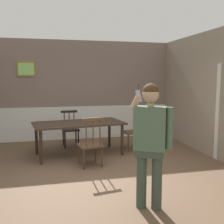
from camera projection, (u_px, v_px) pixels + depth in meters
The scene contains 7 objects.
ground_plane at pixel (94, 178), 4.88m from camera, with size 7.39×7.39×0.00m, color brown.
room_back_partition at pixel (75, 92), 7.95m from camera, with size 5.79×0.17×2.87m.
dining_table at pixel (79, 126), 6.32m from camera, with size 2.17×1.31×0.77m.
chair_near_window at pixel (90, 144), 5.51m from camera, with size 0.54×0.54×1.02m.
chair_by_doorway at pixel (133, 131), 6.86m from camera, with size 0.48×0.48×0.91m.
chair_at_table_head at pixel (70, 129), 7.18m from camera, with size 0.46×0.46×0.93m.
person_figure at pixel (150, 137), 3.65m from camera, with size 0.53×0.40×1.72m.
Camera 1 is at (-0.77, -4.64, 1.79)m, focal length 43.61 mm.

